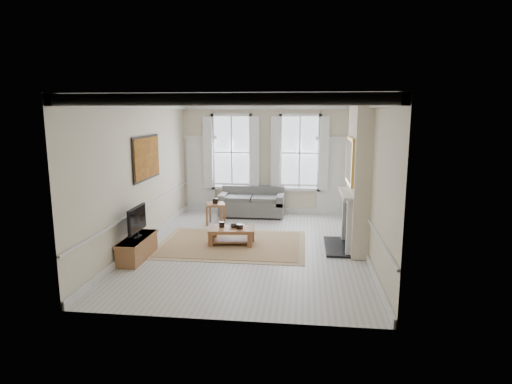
# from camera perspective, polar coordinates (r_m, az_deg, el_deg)

# --- Properties ---
(floor) EXTENTS (7.20, 7.20, 0.00)m
(floor) POSITION_cam_1_polar(r_m,az_deg,el_deg) (10.13, -0.66, -7.38)
(floor) COLOR #B7B5AD
(floor) RESTS_ON ground
(ceiling) EXTENTS (7.20, 7.20, 0.00)m
(ceiling) POSITION_cam_1_polar(r_m,az_deg,el_deg) (9.64, -0.70, 12.23)
(ceiling) COLOR white
(ceiling) RESTS_ON back_wall
(back_wall) EXTENTS (5.20, 0.00, 5.20)m
(back_wall) POSITION_cam_1_polar(r_m,az_deg,el_deg) (13.29, 1.28, 4.44)
(back_wall) COLOR beige
(back_wall) RESTS_ON floor
(left_wall) EXTENTS (0.00, 7.20, 7.20)m
(left_wall) POSITION_cam_1_polar(r_m,az_deg,el_deg) (10.39, -15.07, 2.35)
(left_wall) COLOR beige
(left_wall) RESTS_ON floor
(right_wall) EXTENTS (0.00, 7.20, 7.20)m
(right_wall) POSITION_cam_1_polar(r_m,az_deg,el_deg) (9.76, 14.65, 1.86)
(right_wall) COLOR beige
(right_wall) RESTS_ON floor
(window_left) EXTENTS (1.26, 0.20, 2.20)m
(window_left) POSITION_cam_1_polar(r_m,az_deg,el_deg) (13.36, -3.25, 5.32)
(window_left) COLOR #B2BCC6
(window_left) RESTS_ON back_wall
(window_right) EXTENTS (1.26, 0.20, 2.20)m
(window_right) POSITION_cam_1_polar(r_m,az_deg,el_deg) (13.16, 5.84, 5.20)
(window_right) COLOR #B2BCC6
(window_right) RESTS_ON back_wall
(door_left) EXTENTS (0.90, 0.08, 2.30)m
(door_left) POSITION_cam_1_polar(r_m,az_deg,el_deg) (13.66, -7.35, 2.20)
(door_left) COLOR silver
(door_left) RESTS_ON floor
(door_right) EXTENTS (0.90, 0.08, 2.30)m
(door_right) POSITION_cam_1_polar(r_m,az_deg,el_deg) (13.29, 10.09, 1.89)
(door_right) COLOR silver
(door_right) RESTS_ON floor
(painting) EXTENTS (0.05, 1.66, 1.06)m
(painting) POSITION_cam_1_polar(r_m,az_deg,el_deg) (10.61, -14.37, 4.45)
(painting) COLOR #A26D1B
(painting) RESTS_ON left_wall
(chimney_breast) EXTENTS (0.35, 1.70, 3.38)m
(chimney_breast) POSITION_cam_1_polar(r_m,az_deg,el_deg) (9.93, 13.49, 2.06)
(chimney_breast) COLOR beige
(chimney_breast) RESTS_ON floor
(hearth) EXTENTS (0.55, 1.50, 0.05)m
(hearth) POSITION_cam_1_polar(r_m,az_deg,el_deg) (10.27, 10.72, -7.17)
(hearth) COLOR black
(hearth) RESTS_ON floor
(fireplace) EXTENTS (0.21, 1.45, 1.33)m
(fireplace) POSITION_cam_1_polar(r_m,az_deg,el_deg) (10.09, 11.99, -3.35)
(fireplace) COLOR silver
(fireplace) RESTS_ON floor
(mirror) EXTENTS (0.06, 1.26, 1.06)m
(mirror) POSITION_cam_1_polar(r_m,az_deg,el_deg) (9.86, 12.34, 4.10)
(mirror) COLOR gold
(mirror) RESTS_ON chimney_breast
(sofa) EXTENTS (1.94, 0.94, 0.88)m
(sofa) POSITION_cam_1_polar(r_m,az_deg,el_deg) (13.06, -0.52, -1.60)
(sofa) COLOR #5C5C5A
(sofa) RESTS_ON floor
(side_table) EXTENTS (0.62, 0.62, 0.61)m
(side_table) POSITION_cam_1_polar(r_m,az_deg,el_deg) (12.08, -5.40, -2.04)
(side_table) COLOR brown
(side_table) RESTS_ON floor
(rug) EXTENTS (3.50, 2.60, 0.02)m
(rug) POSITION_cam_1_polar(r_m,az_deg,el_deg) (10.35, -3.23, -6.93)
(rug) COLOR #A07A52
(rug) RESTS_ON floor
(coffee_table) EXTENTS (1.15, 0.75, 0.41)m
(coffee_table) POSITION_cam_1_polar(r_m,az_deg,el_deg) (10.26, -3.25, -5.24)
(coffee_table) COLOR brown
(coffee_table) RESTS_ON rug
(ceramic_pot_a) EXTENTS (0.13, 0.13, 0.13)m
(ceramic_pot_a) POSITION_cam_1_polar(r_m,az_deg,el_deg) (10.31, -4.59, -4.35)
(ceramic_pot_a) COLOR black
(ceramic_pot_a) RESTS_ON coffee_table
(ceramic_pot_b) EXTENTS (0.16, 0.16, 0.11)m
(ceramic_pot_b) POSITION_cam_1_polar(r_m,az_deg,el_deg) (10.14, -2.19, -4.62)
(ceramic_pot_b) COLOR black
(ceramic_pot_b) RESTS_ON coffee_table
(bowl) EXTENTS (0.28, 0.28, 0.06)m
(bowl) POSITION_cam_1_polar(r_m,az_deg,el_deg) (10.32, -2.89, -4.52)
(bowl) COLOR black
(bowl) RESTS_ON coffee_table
(tv_stand) EXTENTS (0.43, 1.33, 0.48)m
(tv_stand) POSITION_cam_1_polar(r_m,az_deg,el_deg) (9.65, -15.52, -7.21)
(tv_stand) COLOR brown
(tv_stand) RESTS_ON floor
(tv) EXTENTS (0.08, 0.90, 0.68)m
(tv) POSITION_cam_1_polar(r_m,az_deg,el_deg) (9.47, -15.58, -3.57)
(tv) COLOR black
(tv) RESTS_ON tv_stand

